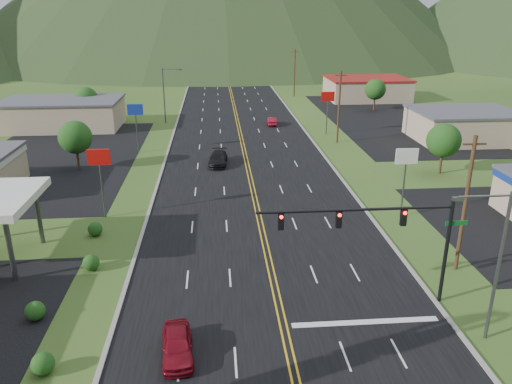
{
  "coord_description": "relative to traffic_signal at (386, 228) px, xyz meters",
  "views": [
    {
      "loc": [
        -3.72,
        -13.0,
        17.87
      ],
      "look_at": [
        -0.72,
        23.25,
        4.5
      ],
      "focal_mm": 35.0,
      "sensor_mm": 36.0,
      "label": 1
    }
  ],
  "objects": [
    {
      "name": "building_east_mid",
      "position": [
        25.52,
        41.0,
        -3.17
      ],
      "size": [
        14.4,
        11.4,
        4.3
      ],
      "color": "tan",
      "rests_on": "ground"
    },
    {
      "name": "pole_sign_east_a",
      "position": [
        6.52,
        14.0,
        -0.28
      ],
      "size": [
        2.0,
        0.18,
        6.4
      ],
      "color": "#59595E",
      "rests_on": "ground"
    },
    {
      "name": "car_dark_mid",
      "position": [
        -9.98,
        31.43,
        -4.58
      ],
      "size": [
        2.51,
        5.31,
        1.5
      ],
      "primitive_type": "imported",
      "rotation": [
        0.0,
        0.0,
        -0.08
      ],
      "color": "black",
      "rests_on": "ground"
    },
    {
      "name": "tree_west_a",
      "position": [
        -26.48,
        31.0,
        -1.44
      ],
      "size": [
        3.84,
        3.84,
        5.82
      ],
      "color": "#382314",
      "rests_on": "ground"
    },
    {
      "name": "streetlight_west",
      "position": [
        -18.16,
        56.0,
        -0.15
      ],
      "size": [
        3.28,
        0.25,
        9.0
      ],
      "color": "#59595E",
      "rests_on": "ground"
    },
    {
      "name": "tree_east_a",
      "position": [
        15.52,
        26.0,
        -1.44
      ],
      "size": [
        3.84,
        3.84,
        5.82
      ],
      "color": "#382314",
      "rests_on": "ground"
    },
    {
      "name": "pole_sign_east_b",
      "position": [
        6.52,
        46.0,
        -0.28
      ],
      "size": [
        2.0,
        0.18,
        6.4
      ],
      "color": "#59595E",
      "rests_on": "ground"
    },
    {
      "name": "car_red_far",
      "position": [
        -0.97,
        52.97,
        -4.7
      ],
      "size": [
        1.57,
        3.92,
        1.27
      ],
      "primitive_type": "imported",
      "rotation": [
        0.0,
        0.0,
        3.08
      ],
      "color": "maroon",
      "rests_on": "ground"
    },
    {
      "name": "pole_sign_west_b",
      "position": [
        -20.48,
        38.0,
        -0.28
      ],
      "size": [
        2.0,
        0.18,
        6.4
      ],
      "color": "#59595E",
      "rests_on": "ground"
    },
    {
      "name": "car_red_near",
      "position": [
        -12.61,
        -4.21,
        -4.62
      ],
      "size": [
        2.04,
        4.3,
        1.42
      ],
      "primitive_type": "imported",
      "rotation": [
        0.0,
        0.0,
        0.09
      ],
      "color": "maroon",
      "rests_on": "ground"
    },
    {
      "name": "streetlight_east",
      "position": [
        4.7,
        -4.0,
        -0.15
      ],
      "size": [
        3.28,
        0.25,
        9.0
      ],
      "color": "#59595E",
      "rests_on": "ground"
    },
    {
      "name": "utility_pole_d",
      "position": [
        7.02,
        121.0,
        -0.2
      ],
      "size": [
        1.6,
        0.28,
        10.0
      ],
      "color": "#382314",
      "rests_on": "ground"
    },
    {
      "name": "utility_pole_a",
      "position": [
        7.02,
        4.0,
        -0.2
      ],
      "size": [
        1.6,
        0.28,
        10.0
      ],
      "color": "#382314",
      "rests_on": "ground"
    },
    {
      "name": "utility_pole_c",
      "position": [
        7.02,
        81.0,
        -0.2
      ],
      "size": [
        1.6,
        0.28,
        10.0
      ],
      "color": "#382314",
      "rests_on": "ground"
    },
    {
      "name": "traffic_signal",
      "position": [
        0.0,
        0.0,
        0.0
      ],
      "size": [
        13.1,
        0.43,
        7.0
      ],
      "color": "black",
      "rests_on": "ground"
    },
    {
      "name": "pole_sign_west_a",
      "position": [
        -20.48,
        16.0,
        -0.28
      ],
      "size": [
        2.0,
        0.18,
        6.4
      ],
      "color": "#59595E",
      "rests_on": "ground"
    },
    {
      "name": "tree_east_b",
      "position": [
        19.52,
        64.0,
        -1.44
      ],
      "size": [
        3.84,
        3.84,
        5.82
      ],
      "color": "#382314",
      "rests_on": "ground"
    },
    {
      "name": "utility_pole_b",
      "position": [
        7.02,
        41.0,
        -0.2
      ],
      "size": [
        1.6,
        0.28,
        10.0
      ],
      "color": "#382314",
      "rests_on": "ground"
    },
    {
      "name": "building_west_far",
      "position": [
        -34.48,
        54.0,
        -3.07
      ],
      "size": [
        18.4,
        11.4,
        4.5
      ],
      "color": "tan",
      "rests_on": "ground"
    },
    {
      "name": "building_east_far",
      "position": [
        21.52,
        76.0,
        -3.07
      ],
      "size": [
        16.4,
        12.4,
        4.5
      ],
      "color": "tan",
      "rests_on": "ground"
    },
    {
      "name": "tree_west_b",
      "position": [
        -31.48,
        58.0,
        -1.44
      ],
      "size": [
        3.84,
        3.84,
        5.82
      ],
      "color": "#382314",
      "rests_on": "ground"
    }
  ]
}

